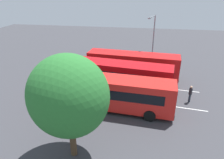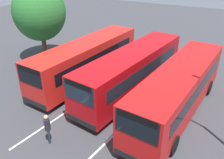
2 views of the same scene
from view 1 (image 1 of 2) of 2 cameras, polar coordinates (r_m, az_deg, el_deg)
ground_plane at (r=23.53m, az=3.19°, el=-3.09°), size 78.04×78.04×0.00m
bus_far_left at (r=19.35m, az=0.19°, el=-3.54°), size 11.53×3.30×3.20m
bus_center_left at (r=23.00m, az=2.24°, el=1.15°), size 11.59×3.82×3.20m
bus_center_right at (r=26.36m, az=5.75°, el=4.13°), size 11.55×3.43×3.20m
pedestrian at (r=22.18m, az=20.77°, el=-3.41°), size 0.45×0.45×1.83m
street_lamp at (r=29.38m, az=11.16°, el=10.95°), size 1.01×2.30×7.35m
depot_tree at (r=13.05m, az=-11.84°, el=-4.58°), size 5.13×4.62×7.33m
lane_stripe_outer_left at (r=21.82m, az=2.58°, el=-5.41°), size 16.80×1.97×0.01m
lane_stripe_inner_left at (r=25.27m, az=3.72°, el=-1.07°), size 16.80×1.97×0.01m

